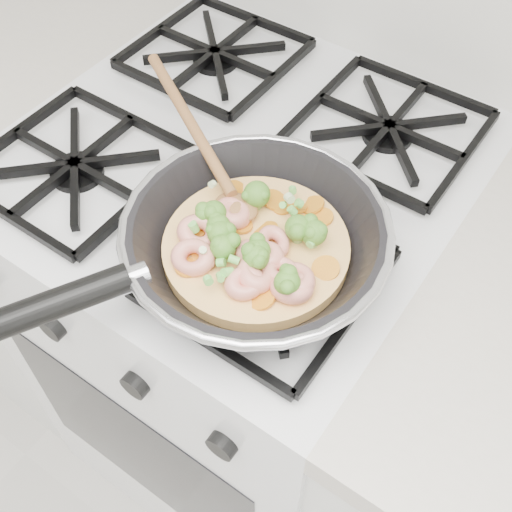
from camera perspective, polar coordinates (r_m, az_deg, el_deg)
The scene contains 2 objects.
stove at distance 1.21m, azimuth -1.26°, elevation -6.30°, with size 0.60×0.60×0.92m.
skillet at distance 0.69m, azimuth -0.46°, elevation 1.23°, with size 0.42×0.44×0.09m.
Camera 1 is at (0.39, 1.19, 1.50)m, focal length 44.52 mm.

